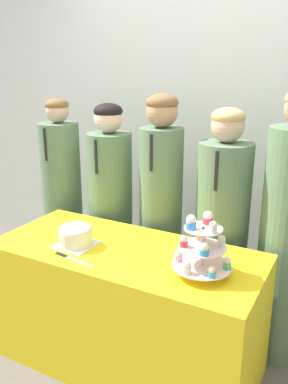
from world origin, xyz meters
TOP-DOWN VIEW (x-y plane):
  - wall_back at (0.00, 1.52)m, footprint 9.00×0.06m
  - table at (0.00, 0.32)m, footprint 1.46×0.64m
  - round_cake at (-0.27, 0.23)m, footprint 0.20×0.20m
  - cake_knife at (-0.22, 0.10)m, footprint 0.25×0.05m
  - cupcake_stand at (0.45, 0.26)m, footprint 0.28×0.28m
  - student_0 at (-0.85, 0.83)m, footprint 0.28×0.29m
  - student_1 at (-0.43, 0.83)m, footprint 0.30×0.31m
  - student_2 at (-0.05, 0.83)m, footprint 0.27×0.28m
  - student_3 at (0.36, 0.83)m, footprint 0.32×0.32m
  - student_4 at (0.75, 0.83)m, footprint 0.32×0.32m

SIDE VIEW (x-z plane):
  - table at x=0.00m, z-range 0.00..0.72m
  - student_1 at x=-0.43m, z-range -0.04..1.40m
  - student_3 at x=0.36m, z-range -0.04..1.40m
  - student_0 at x=-0.85m, z-range -0.04..1.41m
  - cake_knife at x=-0.22m, z-range 0.71..0.72m
  - student_2 at x=-0.05m, z-range -0.02..1.48m
  - student_4 at x=0.75m, z-range -0.04..1.51m
  - round_cake at x=-0.27m, z-range 0.72..0.85m
  - cupcake_stand at x=0.45m, z-range 0.70..1.01m
  - wall_back at x=0.00m, z-range 0.00..2.70m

